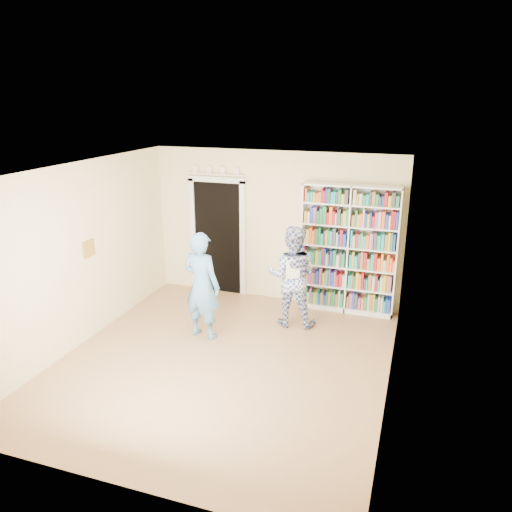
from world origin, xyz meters
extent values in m
plane|color=#A1744E|center=(0.00, 0.00, 0.00)|extent=(5.00, 5.00, 0.00)
plane|color=white|center=(0.00, 0.00, 2.70)|extent=(5.00, 5.00, 0.00)
plane|color=beige|center=(0.00, 2.50, 1.35)|extent=(4.50, 0.00, 4.50)
plane|color=beige|center=(-2.25, 0.00, 1.35)|extent=(0.00, 5.00, 5.00)
plane|color=beige|center=(2.25, 0.00, 1.35)|extent=(0.00, 5.00, 5.00)
cube|color=white|center=(1.35, 2.34, 1.11)|extent=(1.61, 0.30, 2.21)
cube|color=white|center=(1.35, 2.34, 1.11)|extent=(0.03, 0.30, 2.21)
cube|color=black|center=(-1.10, 2.48, 1.05)|extent=(0.90, 0.03, 2.10)
cube|color=white|center=(-1.60, 2.47, 1.05)|extent=(0.10, 0.06, 2.20)
cube|color=white|center=(-0.60, 2.47, 1.05)|extent=(0.10, 0.06, 2.20)
cube|color=white|center=(-1.10, 2.47, 2.15)|extent=(1.10, 0.06, 0.10)
cube|color=white|center=(-1.10, 2.46, 2.25)|extent=(1.10, 0.08, 0.02)
cube|color=brown|center=(-2.23, 0.20, 1.40)|extent=(0.03, 0.25, 0.25)
imported|color=#5088B2|center=(-0.60, 0.64, 0.84)|extent=(0.68, 0.51, 1.69)
imported|color=#2D4389|center=(0.59, 1.51, 0.83)|extent=(0.87, 0.71, 1.66)
cube|color=white|center=(0.66, 1.27, 1.04)|extent=(0.20, 0.11, 0.31)
camera|label=1|loc=(2.43, -5.77, 3.60)|focal=35.00mm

